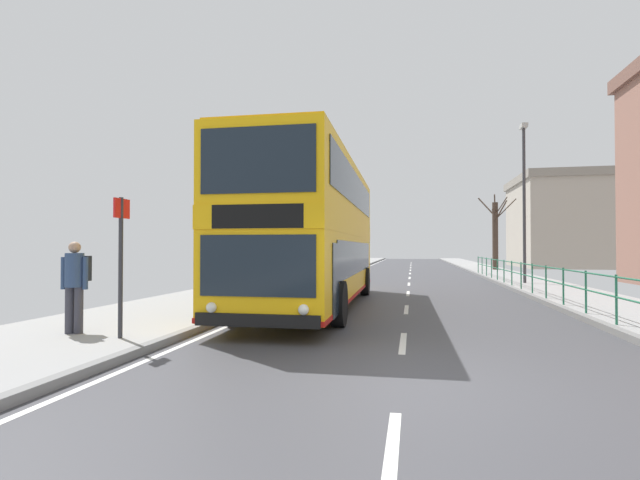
# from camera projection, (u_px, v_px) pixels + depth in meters

# --- Properties ---
(ground) EXTENTS (15.80, 140.00, 0.20)m
(ground) POSITION_uv_depth(u_px,v_px,m) (345.00, 376.00, 6.32)
(ground) COLOR #414146
(double_decker_bus_main) EXTENTS (2.86, 11.44, 4.30)m
(double_decker_bus_main) POSITION_uv_depth(u_px,v_px,m) (315.00, 232.00, 14.08)
(double_decker_bus_main) COLOR #F4B20F
(double_decker_bus_main) RESTS_ON ground
(pedestrian_railing_far_kerb) EXTENTS (0.05, 24.93, 1.07)m
(pedestrian_railing_far_kerb) POSITION_uv_depth(u_px,v_px,m) (521.00, 271.00, 18.63)
(pedestrian_railing_far_kerb) COLOR #236B4C
(pedestrian_railing_far_kerb) RESTS_ON ground
(pedestrian_companion) EXTENTS (0.55, 0.55, 1.76)m
(pedestrian_companion) POSITION_uv_depth(u_px,v_px,m) (76.00, 279.00, 8.96)
(pedestrian_companion) COLOR #383842
(pedestrian_companion) RESTS_ON ground
(bus_stop_sign_near) EXTENTS (0.08, 0.44, 2.57)m
(bus_stop_sign_near) POSITION_uv_depth(u_px,v_px,m) (121.00, 251.00, 8.49)
(bus_stop_sign_near) COLOR #2D2D33
(bus_stop_sign_near) RESTS_ON ground
(street_lamp_far_side) EXTENTS (0.28, 0.60, 7.49)m
(street_lamp_far_side) POSITION_uv_depth(u_px,v_px,m) (524.00, 190.00, 21.83)
(street_lamp_far_side) COLOR #38383D
(street_lamp_far_side) RESTS_ON ground
(bare_tree_far_00) EXTENTS (2.42, 2.86, 5.61)m
(bare_tree_far_00) POSITION_uv_depth(u_px,v_px,m) (495.00, 233.00, 35.35)
(bare_tree_far_00) COLOR #423328
(bare_tree_far_00) RESTS_ON ground
(background_building_00) EXTENTS (9.71, 10.87, 8.45)m
(background_building_00) POSITION_uv_depth(u_px,v_px,m) (570.00, 221.00, 43.09)
(background_building_00) COLOR #B2A899
(background_building_00) RESTS_ON ground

